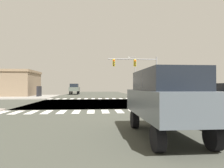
# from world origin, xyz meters

# --- Properties ---
(ground) EXTENTS (90.00, 90.00, 0.05)m
(ground) POSITION_xyz_m (0.00, 0.00, -0.03)
(ground) COLOR #3E4038
(sidewalk_corner_ne) EXTENTS (12.00, 12.00, 0.14)m
(sidewalk_corner_ne) POSITION_xyz_m (13.00, 12.00, 0.07)
(sidewalk_corner_ne) COLOR gray
(sidewalk_corner_ne) RESTS_ON ground
(sidewalk_corner_nw) EXTENTS (12.00, 12.00, 0.14)m
(sidewalk_corner_nw) POSITION_xyz_m (-13.00, 12.00, 0.07)
(sidewalk_corner_nw) COLOR gray
(sidewalk_corner_nw) RESTS_ON ground
(crosswalk_near) EXTENTS (13.50, 2.00, 0.01)m
(crosswalk_near) POSITION_xyz_m (-0.25, -7.30, 0.00)
(crosswalk_near) COLOR white
(crosswalk_near) RESTS_ON ground
(crosswalk_far) EXTENTS (13.50, 2.00, 0.01)m
(crosswalk_far) POSITION_xyz_m (-0.25, 7.30, 0.00)
(crosswalk_far) COLOR white
(crosswalk_far) RESTS_ON ground
(traffic_signal_mast) EXTENTS (7.32, 0.55, 6.14)m
(traffic_signal_mast) POSITION_xyz_m (5.69, 7.30, 4.57)
(traffic_signal_mast) COLOR gray
(traffic_signal_mast) RESTS_ON ground
(street_lamp) EXTENTS (1.78, 0.32, 8.02)m
(street_lamp) POSITION_xyz_m (7.73, 19.98, 4.80)
(street_lamp) COLOR gray
(street_lamp) RESTS_ON ground
(suv_crossing_2) EXTENTS (1.96, 4.60, 2.34)m
(suv_crossing_2) POSITION_xyz_m (2.00, -14.44, 1.39)
(suv_crossing_2) COLOR black
(suv_crossing_2) RESTS_ON ground
(pickup_trailing_1) EXTENTS (2.00, 5.10, 2.35)m
(pickup_trailing_1) POSITION_xyz_m (-5.00, 23.08, 1.29)
(pickup_trailing_1) COLOR black
(pickup_trailing_1) RESTS_ON ground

